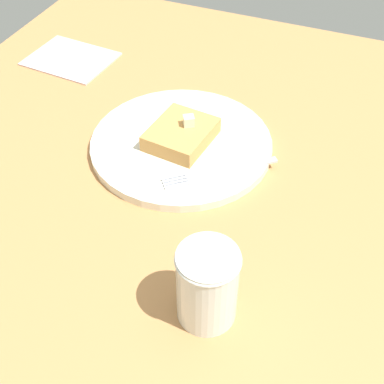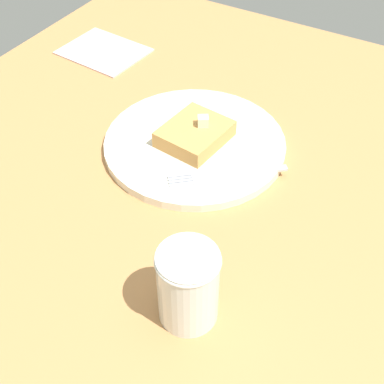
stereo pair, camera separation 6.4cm
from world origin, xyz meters
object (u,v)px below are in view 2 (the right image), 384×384
(fork, at_px, (221,175))
(napkin, at_px, (104,51))
(plate, at_px, (195,143))
(syrup_jar, at_px, (188,288))

(fork, xyz_separation_m, napkin, (0.20, 0.34, -0.01))
(fork, bearing_deg, plate, 54.55)
(plate, bearing_deg, fork, -125.45)
(plate, xyz_separation_m, syrup_jar, (-0.24, -0.13, 0.04))
(syrup_jar, height_order, napkin, syrup_jar)
(syrup_jar, distance_m, napkin, 0.57)
(plate, xyz_separation_m, fork, (-0.05, -0.07, 0.01))
(plate, relative_size, fork, 1.96)
(napkin, bearing_deg, fork, -119.81)
(fork, distance_m, napkin, 0.39)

